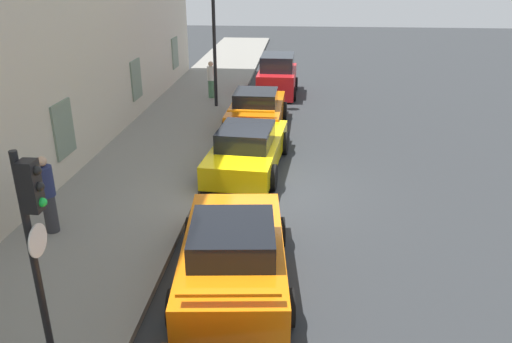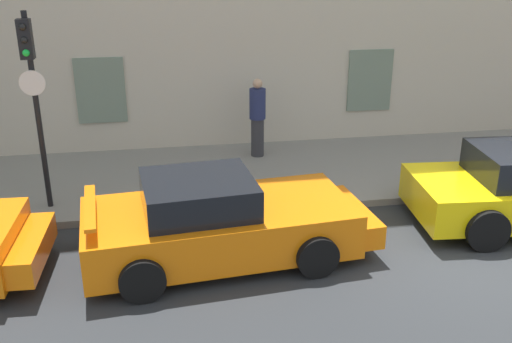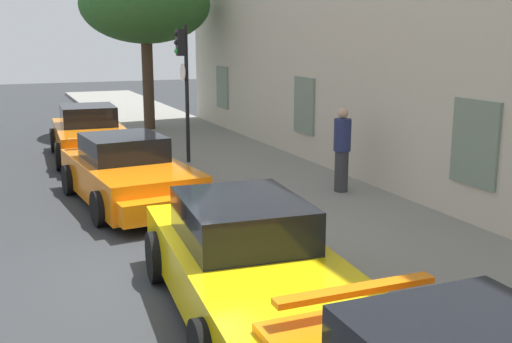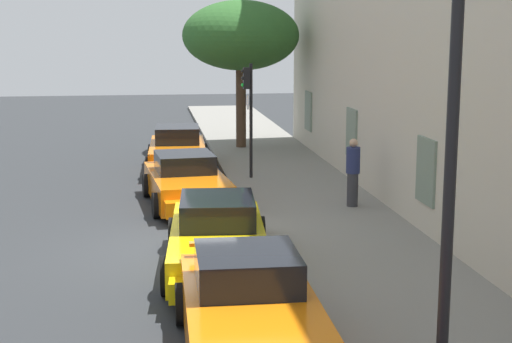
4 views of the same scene
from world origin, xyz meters
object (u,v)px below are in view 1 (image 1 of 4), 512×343
(sportscar_yellow_flank, at_px, (234,250))
(pedestrian_strolling, at_px, (47,194))
(sportscar_tail_end, at_px, (257,110))
(hatchback_parked, at_px, (277,77))
(pedestrian_admiring, at_px, (211,79))
(sportscar_white_middle, at_px, (249,147))
(traffic_light, at_px, (35,236))

(sportscar_yellow_flank, xyz_separation_m, pedestrian_strolling, (1.20, 4.27, 0.46))
(sportscar_tail_end, bearing_deg, hatchback_parked, -5.69)
(sportscar_yellow_flank, xyz_separation_m, sportscar_tail_end, (9.94, 0.39, 0.04))
(sportscar_yellow_flank, bearing_deg, pedestrian_admiring, 11.41)
(hatchback_parked, height_order, pedestrian_admiring, hatchback_parked)
(sportscar_white_middle, height_order, pedestrian_strolling, pedestrian_strolling)
(sportscar_tail_end, distance_m, pedestrian_admiring, 4.54)
(traffic_light, bearing_deg, pedestrian_admiring, 2.38)
(sportscar_white_middle, relative_size, pedestrian_strolling, 2.88)
(hatchback_parked, bearing_deg, sportscar_white_middle, 177.44)
(sportscar_yellow_flank, height_order, pedestrian_admiring, pedestrian_admiring)
(hatchback_parked, height_order, traffic_light, traffic_light)
(hatchback_parked, bearing_deg, pedestrian_admiring, 114.70)
(sportscar_white_middle, bearing_deg, sportscar_tail_end, 1.43)
(hatchback_parked, relative_size, pedestrian_admiring, 2.21)
(traffic_light, height_order, pedestrian_admiring, traffic_light)
(hatchback_parked, distance_m, pedestrian_admiring, 3.21)
(hatchback_parked, height_order, pedestrian_strolling, pedestrian_strolling)
(sportscar_tail_end, height_order, pedestrian_strolling, pedestrian_strolling)
(sportscar_yellow_flank, distance_m, pedestrian_admiring, 14.07)
(traffic_light, distance_m, pedestrian_admiring, 16.98)
(sportscar_tail_end, distance_m, hatchback_parked, 5.22)
(sportscar_white_middle, distance_m, sportscar_tail_end, 4.09)
(pedestrian_strolling, bearing_deg, sportscar_yellow_flank, -105.72)
(sportscar_tail_end, xyz_separation_m, hatchback_parked, (5.19, -0.52, 0.20))
(sportscar_white_middle, xyz_separation_m, pedestrian_strolling, (-4.65, 3.99, 0.43))
(sportscar_tail_end, relative_size, traffic_light, 1.27)
(pedestrian_admiring, bearing_deg, hatchback_parked, -65.30)
(sportscar_white_middle, bearing_deg, pedestrian_strolling, 139.40)
(sportscar_tail_end, relative_size, pedestrian_strolling, 2.51)
(sportscar_tail_end, relative_size, hatchback_parked, 1.25)
(sportscar_tail_end, bearing_deg, pedestrian_strolling, 156.04)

